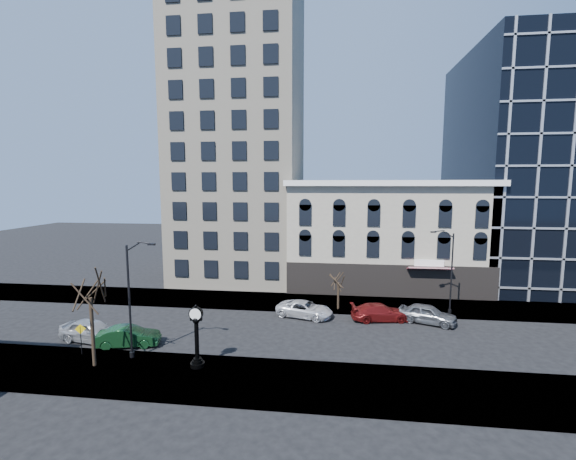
# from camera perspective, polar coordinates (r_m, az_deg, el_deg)

# --- Properties ---
(ground) EXTENTS (160.00, 160.00, 0.00)m
(ground) POSITION_cam_1_polar(r_m,az_deg,el_deg) (33.01, -4.44, -14.72)
(ground) COLOR black
(ground) RESTS_ON ground
(sidewalk_far) EXTENTS (160.00, 6.00, 0.12)m
(sidewalk_far) POSITION_cam_1_polar(r_m,az_deg,el_deg) (40.42, -2.16, -10.51)
(sidewalk_far) COLOR gray
(sidewalk_far) RESTS_ON ground
(sidewalk_near) EXTENTS (160.00, 6.00, 0.12)m
(sidewalk_near) POSITION_cam_1_polar(r_m,az_deg,el_deg) (25.91, -8.20, -21.01)
(sidewalk_near) COLOR gray
(sidewalk_near) RESTS_ON ground
(cream_tower) EXTENTS (15.90, 15.40, 42.50)m
(cream_tower) POSITION_cam_1_polar(r_m,az_deg,el_deg) (50.97, -7.27, 14.94)
(cream_tower) COLOR beige
(cream_tower) RESTS_ON ground
(victorian_row) EXTENTS (22.60, 11.19, 12.50)m
(victorian_row) POSITION_cam_1_polar(r_m,az_deg,el_deg) (46.72, 14.10, -0.87)
(victorian_row) COLOR #A69D89
(victorian_row) RESTS_ON ground
(glass_office) EXTENTS (20.00, 20.15, 28.00)m
(glass_office) POSITION_cam_1_polar(r_m,az_deg,el_deg) (57.15, 34.20, 7.58)
(glass_office) COLOR black
(glass_office) RESTS_ON ground
(street_clock) EXTENTS (0.96, 0.96, 4.22)m
(street_clock) POSITION_cam_1_polar(r_m,az_deg,el_deg) (26.93, -13.37, -15.39)
(street_clock) COLOR black
(street_clock) RESTS_ON sidewalk_near
(street_lamp_near) EXTENTS (2.17, 0.50, 8.37)m
(street_lamp_near) POSITION_cam_1_polar(r_m,az_deg,el_deg) (28.02, -21.64, -5.37)
(street_lamp_near) COLOR black
(street_lamp_near) RESTS_ON sidewalk_near
(street_lamp_far) EXTENTS (2.05, 0.58, 7.96)m
(street_lamp_far) POSITION_cam_1_polar(r_m,az_deg,el_deg) (38.11, 22.44, -2.72)
(street_lamp_far) COLOR black
(street_lamp_far) RESTS_ON sidewalk_far
(bare_tree_near) EXTENTS (4.35, 4.35, 7.47)m
(bare_tree_near) POSITION_cam_1_polar(r_m,az_deg,el_deg) (28.29, -27.35, -6.95)
(bare_tree_near) COLOR #322519
(bare_tree_near) RESTS_ON sidewalk_near
(bare_tree_far) EXTENTS (2.43, 2.43, 4.17)m
(bare_tree_far) POSITION_cam_1_polar(r_m,az_deg,el_deg) (37.43, 7.50, -6.91)
(bare_tree_far) COLOR #322519
(bare_tree_far) RESTS_ON sidewalk_far
(warning_sign) EXTENTS (0.69, 0.26, 2.21)m
(warning_sign) POSITION_cam_1_polar(r_m,az_deg,el_deg) (31.68, -28.37, -13.34)
(warning_sign) COLOR black
(warning_sign) RESTS_ON sidewalk_near
(car_near_a) EXTENTS (5.23, 2.79, 1.69)m
(car_near_a) POSITION_cam_1_polar(r_m,az_deg,el_deg) (34.33, -27.11, -13.12)
(car_near_a) COLOR #A5A8AD
(car_near_a) RESTS_ON ground
(car_near_b) EXTENTS (4.81, 2.64, 1.50)m
(car_near_b) POSITION_cam_1_polar(r_m,az_deg,el_deg) (32.26, -22.59, -14.35)
(car_near_b) COLOR #143F1E
(car_near_b) RESTS_ON ground
(car_far_a) EXTENTS (5.59, 3.63, 1.43)m
(car_far_a) POSITION_cam_1_polar(r_m,az_deg,el_deg) (35.98, 2.47, -11.64)
(car_far_a) COLOR silver
(car_far_a) RESTS_ON ground
(car_far_b) EXTENTS (5.41, 2.94, 1.49)m
(car_far_b) POSITION_cam_1_polar(r_m,az_deg,el_deg) (36.03, 13.48, -11.75)
(car_far_b) COLOR maroon
(car_far_b) RESTS_ON ground
(car_far_c) EXTENTS (5.22, 3.61, 1.65)m
(car_far_c) POSITION_cam_1_polar(r_m,az_deg,el_deg) (36.50, 19.96, -11.61)
(car_far_c) COLOR #595B60
(car_far_c) RESTS_ON ground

